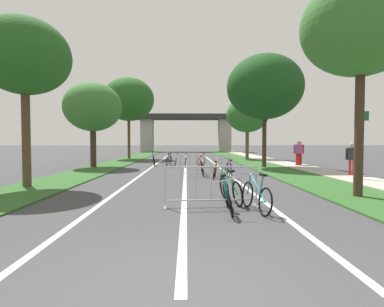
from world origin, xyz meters
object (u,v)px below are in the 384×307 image
Objects in this scene: bicycle_purple_1 at (228,170)px; tree_left_oak_near at (129,99)px; tree_right_pine_near at (265,87)px; bicycle_orange_3 at (215,171)px; lamppost_with_sign at (360,107)px; bicycle_teal_10 at (256,196)px; tree_right_pine_far at (361,26)px; bicycle_teal_0 at (227,198)px; crowd_barrier_third at (179,158)px; bicycle_white_4 at (201,161)px; bicycle_silver_8 at (176,161)px; pedestrian_with_backpack at (352,156)px; bicycle_black_6 at (169,160)px; crowd_barrier_nearest at (211,187)px; bicycle_green_9 at (230,189)px; bicycle_red_2 at (202,168)px; pedestrian_waiting at (300,151)px; tree_left_maple_mid at (24,57)px; bicycle_yellow_7 at (186,161)px; crowd_barrier_second at (205,166)px; bicycle_blue_5 at (154,160)px; tree_right_oak_mid at (247,115)px; tree_left_cypress_far at (93,107)px.

tree_left_oak_near is at bearing 115.93° from bicycle_purple_1.
tree_right_pine_near reaches higher than bicycle_orange_3.
bicycle_teal_10 is (-5.74, -5.58, -2.78)m from lamppost_with_sign.
lamppost_with_sign is (2.29, 3.86, -1.90)m from tree_right_pine_far.
bicycle_teal_0 is 0.70m from bicycle_teal_10.
tree_left_oak_near reaches higher than crowd_barrier_third.
bicycle_silver_8 is at bearing 162.15° from bicycle_white_4.
pedestrian_with_backpack is at bearing 71.12° from lamppost_with_sign.
bicycle_black_6 is at bearing 117.52° from bicycle_orange_3.
crowd_barrier_nearest is 6.10m from bicycle_orange_3.
tree_right_pine_near is 7.41m from crowd_barrier_third.
tree_left_oak_near is 10.62m from bicycle_black_6.
bicycle_orange_3 is 0.97× the size of pedestrian_with_backpack.
tree_right_pine_far reaches higher than bicycle_purple_1.
bicycle_black_6 is 13.55m from bicycle_green_9.
crowd_barrier_third is at bearing -81.73° from bicycle_teal_0.
bicycle_red_2 is (6.40, -14.61, -5.41)m from tree_left_oak_near.
bicycle_white_4 is 0.99× the size of bicycle_black_6.
pedestrian_waiting is at bearing -2.83° from crowd_barrier_third.
tree_left_maple_mid is at bearing -28.07° from bicycle_teal_0.
tree_left_maple_mid is 3.71× the size of bicycle_teal_0.
bicycle_teal_10 is (1.72, -13.23, 0.00)m from bicycle_yellow_7.
pedestrian_with_backpack is at bearing -5.73° from bicycle_red_2.
bicycle_teal_10 is at bearing -130.47° from pedestrian_waiting.
tree_right_pine_near reaches higher than lamppost_with_sign.
tree_right_pine_far is 2.70× the size of crowd_barrier_second.
bicycle_purple_1 reaches higher than bicycle_teal_0.
crowd_barrier_nearest is at bearing -104.26° from bicycle_white_4.
bicycle_silver_8 is at bearing -30.30° from bicycle_blue_5.
crowd_barrier_third is at bearing 109.11° from bicycle_purple_1.
bicycle_red_2 is at bearing -110.09° from tree_right_oak_mid.
crowd_barrier_nearest is at bearing -60.81° from tree_left_cypress_far.
crowd_barrier_nearest reaches higher than bicycle_green_9.
bicycle_teal_10 is at bearing -71.95° from tree_left_oak_near.
bicycle_teal_0 is at bearing -102.71° from tree_right_oak_mid.
crowd_barrier_nearest and crowd_barrier_second have the same top height.
bicycle_orange_3 is at bearing 76.29° from bicycle_green_9.
tree_right_oak_mid is at bearing 64.77° from bicycle_green_9.
pedestrian_with_backpack is (13.95, -5.46, -2.91)m from tree_left_cypress_far.
bicycle_teal_0 is at bearing 108.44° from bicycle_black_6.
bicycle_white_4 is 0.99× the size of bicycle_teal_10.
crowd_barrier_second reaches higher than bicycle_black_6.
tree_left_cypress_far is 14.80m from bicycle_teal_0.
crowd_barrier_second is at bearing 157.20° from bicycle_purple_1.
tree_left_cypress_far is 0.92× the size of tree_right_oak_mid.
lamppost_with_sign is 2.19× the size of crowd_barrier_nearest.
crowd_barrier_third is 1.40× the size of bicycle_red_2.
tree_right_pine_far is 13.88m from bicycle_silver_8.
lamppost_with_sign is 2.19× the size of crowd_barrier_second.
crowd_barrier_third is (-1.14, 13.27, 0.00)m from crowd_barrier_nearest.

